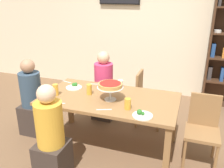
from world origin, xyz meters
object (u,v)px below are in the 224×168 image
(salad_plate_far_diner, at_px, (74,87))
(water_glass_clear_near, at_px, (120,84))
(diner_near_left, at_px, (51,140))
(diner_head_west, at_px, (32,102))
(beer_glass_amber_short, at_px, (128,104))
(beer_glass_amber_spare, at_px, (56,90))
(cutlery_fork_far, at_px, (104,110))
(beer_glass_amber_tall, at_px, (89,89))
(cutlery_fork_near, at_px, (96,84))
(chair_head_east, at_px, (203,127))
(diner_far_left, at_px, (104,90))
(chair_far_right, at_px, (146,96))
(cutlery_knife_near, at_px, (58,103))
(dining_table, at_px, (109,103))
(cutlery_knife_far, at_px, (67,82))
(salad_plate_near_diner, at_px, (142,115))
(deep_dish_pizza_stand, at_px, (110,86))

(salad_plate_far_diner, height_order, water_glass_clear_near, water_glass_clear_near)
(diner_near_left, relative_size, diner_head_west, 1.00)
(beer_glass_amber_short, bearing_deg, diner_near_left, -142.95)
(beer_glass_amber_spare, height_order, cutlery_fork_far, beer_glass_amber_spare)
(salad_plate_far_diner, height_order, beer_glass_amber_tall, beer_glass_amber_tall)
(beer_glass_amber_short, relative_size, cutlery_fork_near, 0.73)
(chair_head_east, xyz_separation_m, beer_glass_amber_short, (-0.86, -0.33, 0.32))
(diner_far_left, bearing_deg, chair_far_right, 90.69)
(diner_far_left, xyz_separation_m, cutlery_knife_near, (-0.17, -1.12, 0.25))
(diner_near_left, bearing_deg, dining_table, -27.58)
(beer_glass_amber_spare, distance_m, cutlery_knife_far, 0.50)
(diner_near_left, xyz_separation_m, beer_glass_amber_short, (0.72, 0.54, 0.31))
(diner_near_left, relative_size, cutlery_fork_near, 6.39)
(dining_table, xyz_separation_m, chair_head_east, (1.17, 0.09, -0.17))
(water_glass_clear_near, bearing_deg, diner_head_west, -162.26)
(diner_far_left, height_order, chair_head_east, diner_far_left)
(chair_head_east, distance_m, salad_plate_far_diner, 1.79)
(beer_glass_amber_short, xyz_separation_m, cutlery_knife_near, (-0.85, -0.13, -0.06))
(salad_plate_far_diner, bearing_deg, beer_glass_amber_spare, -108.28)
(diner_head_west, bearing_deg, salad_plate_near_diner, -11.05)
(chair_head_east, bearing_deg, dining_table, 4.45)
(salad_plate_near_diner, height_order, salad_plate_far_diner, salad_plate_near_diner)
(salad_plate_near_diner, relative_size, beer_glass_amber_short, 1.72)
(diner_near_left, distance_m, cutlery_fork_far, 0.68)
(chair_far_right, xyz_separation_m, beer_glass_amber_short, (-0.02, -1.00, 0.32))
(diner_far_left, distance_m, beer_glass_amber_spare, 1.03)
(beer_glass_amber_spare, distance_m, cutlery_fork_far, 0.78)
(beer_glass_amber_short, bearing_deg, cutlery_fork_near, 136.58)
(salad_plate_near_diner, relative_size, beer_glass_amber_tall, 1.60)
(diner_head_west, height_order, cutlery_knife_near, diner_head_west)
(diner_far_left, distance_m, diner_near_left, 1.53)
(chair_head_east, distance_m, deep_dish_pizza_stand, 1.23)
(cutlery_fork_near, xyz_separation_m, cutlery_fork_far, (0.40, -0.73, 0.00))
(cutlery_knife_near, relative_size, cutlery_fork_far, 1.00)
(salad_plate_far_diner, height_order, beer_glass_amber_spare, beer_glass_amber_spare)
(cutlery_fork_near, height_order, cutlery_knife_far, same)
(cutlery_fork_near, bearing_deg, salad_plate_far_diner, 30.07)
(beer_glass_amber_short, relative_size, cutlery_fork_far, 0.73)
(diner_near_left, height_order, beer_glass_amber_tall, diner_near_left)
(dining_table, height_order, salad_plate_near_diner, salad_plate_near_diner)
(cutlery_knife_near, bearing_deg, salad_plate_far_diner, 87.47)
(dining_table, relative_size, salad_plate_near_diner, 7.79)
(salad_plate_far_diner, bearing_deg, beer_glass_amber_short, -23.59)
(beer_glass_amber_tall, height_order, cutlery_fork_near, beer_glass_amber_tall)
(chair_far_right, relative_size, cutlery_knife_near, 4.83)
(cutlery_fork_near, bearing_deg, beer_glass_amber_short, 124.35)
(dining_table, bearing_deg, salad_plate_far_diner, 165.20)
(chair_far_right, height_order, beer_glass_amber_tall, beer_glass_amber_tall)
(salad_plate_near_diner, distance_m, beer_glass_amber_spare, 1.22)
(beer_glass_amber_tall, height_order, cutlery_knife_near, beer_glass_amber_tall)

